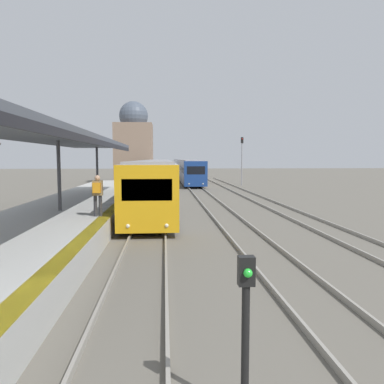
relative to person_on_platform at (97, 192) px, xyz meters
The scene contains 7 objects.
platform_canopy 3.56m from the person_on_platform, 135.17° to the left, with size 4.00×23.96×3.32m.
person_on_platform is the anchor object (origin of this frame).
train_near 23.31m from the person_on_platform, 85.09° to the left, with size 2.56×47.34×3.08m.
train_far 47.67m from the person_on_platform, 82.79° to the left, with size 2.48×46.95×3.06m.
signal_post_near 11.42m from the person_on_platform, 71.28° to the right, with size 0.20×0.21×2.05m.
signal_mast_far 31.23m from the person_on_platform, 67.59° to the left, with size 0.28×0.29×5.73m.
distant_domed_building 34.35m from the person_on_platform, 92.06° to the left, with size 4.82×4.82×10.56m.
Camera 1 is at (0.68, -0.49, 3.22)m, focal length 35.00 mm.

